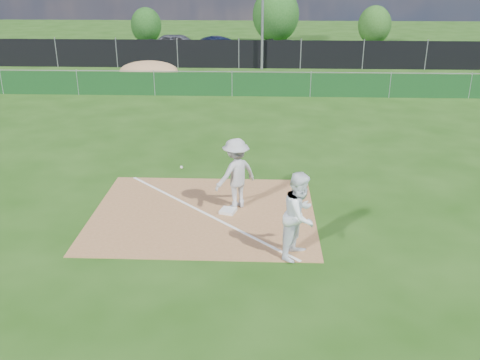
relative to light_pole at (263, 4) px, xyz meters
name	(u,v)px	position (x,y,z in m)	size (l,w,h in m)	color
ground	(226,123)	(-1.50, -12.70, -4.00)	(90.00, 90.00, 0.00)	#1B410E
infield_dirt	(204,213)	(-1.50, -21.70, -3.99)	(6.00, 5.00, 0.02)	#94633B
foul_line	(204,213)	(-1.50, -21.70, -3.98)	(0.08, 7.00, 0.01)	white
green_fence	(232,85)	(-1.50, -7.70, -3.40)	(44.00, 0.05, 1.20)	#0F3714
dirt_mound	(149,71)	(-6.50, -4.20, -3.42)	(3.38, 2.60, 1.17)	#A1774E
black_fence	(239,54)	(-1.50, 0.30, -3.10)	(46.00, 0.04, 1.80)	black
parking_lot	(242,56)	(-1.50, 5.30, -4.00)	(46.00, 9.00, 0.01)	black
light_pole	(263,4)	(0.00, 0.00, 0.00)	(0.16, 0.16, 8.00)	slate
first_base	(228,211)	(-0.84, -21.64, -3.94)	(0.40, 0.40, 0.08)	silver
play_at_first	(236,174)	(-0.64, -21.28, -2.99)	(2.19, 1.39, 1.98)	silver
runner	(300,215)	(0.94, -23.84, -2.97)	(1.00, 0.78, 2.06)	white
car_left	(179,44)	(-6.15, 5.28, -3.19)	(1.89, 4.70, 1.60)	#929399
car_mid	(223,47)	(-2.87, 4.84, -3.27)	(1.52, 4.36, 1.44)	black
car_right	(292,49)	(2.21, 5.10, -3.41)	(1.64, 4.02, 1.17)	black
tree_left	(146,25)	(-9.77, 11.26, -2.45)	(2.54, 2.54, 3.02)	#382316
tree_mid	(276,15)	(1.10, 11.83, -1.63)	(3.88, 3.88, 4.60)	#382316
tree_right	(375,25)	(9.27, 11.37, -2.35)	(2.71, 2.71, 3.21)	#382316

